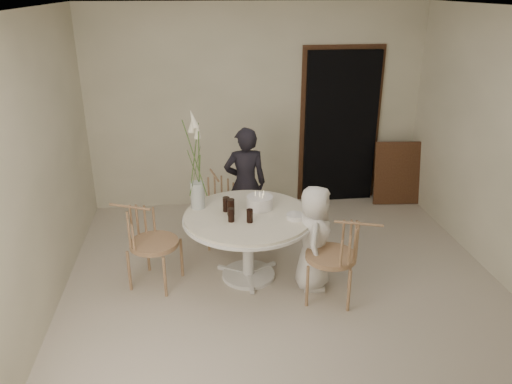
{
  "coord_description": "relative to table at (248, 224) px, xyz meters",
  "views": [
    {
      "loc": [
        -0.84,
        -4.3,
        2.88
      ],
      "look_at": [
        -0.26,
        0.3,
        0.95
      ],
      "focal_mm": 35.0,
      "sensor_mm": 36.0,
      "label": 1
    }
  ],
  "objects": [
    {
      "name": "ground",
      "position": [
        0.35,
        -0.25,
        -0.62
      ],
      "size": [
        4.5,
        4.5,
        0.0
      ],
      "primitive_type": "plane",
      "color": "beige",
      "rests_on": "ground"
    },
    {
      "name": "room_shell",
      "position": [
        0.35,
        -0.25,
        1.0
      ],
      "size": [
        4.5,
        4.5,
        4.5
      ],
      "color": "silver",
      "rests_on": "ground"
    },
    {
      "name": "doorway",
      "position": [
        1.5,
        1.94,
        0.43
      ],
      "size": [
        1.0,
        0.1,
        2.1
      ],
      "primitive_type": "cube",
      "color": "black",
      "rests_on": "ground"
    },
    {
      "name": "door_trim",
      "position": [
        1.5,
        1.98,
        0.49
      ],
      "size": [
        1.12,
        0.03,
        2.22
      ],
      "primitive_type": "cube",
      "color": "#57341D",
      "rests_on": "ground"
    },
    {
      "name": "table",
      "position": [
        0.0,
        0.0,
        0.0
      ],
      "size": [
        1.33,
        1.33,
        0.73
      ],
      "color": "white",
      "rests_on": "ground"
    },
    {
      "name": "picture_frame",
      "position": [
        2.3,
        1.7,
        -0.18
      ],
      "size": [
        0.68,
        0.26,
        0.88
      ],
      "primitive_type": "cube",
      "rotation": [
        -0.17,
        0.0,
        -0.09
      ],
      "color": "#57341D",
      "rests_on": "ground"
    },
    {
      "name": "chair_far",
      "position": [
        -0.27,
        0.94,
        -0.1
      ],
      "size": [
        0.49,
        0.52,
        0.79
      ],
      "rotation": [
        0.0,
        0.0,
        0.19
      ],
      "color": "#A27D57",
      "rests_on": "ground"
    },
    {
      "name": "chair_right",
      "position": [
        0.86,
        -0.51,
        -0.06
      ],
      "size": [
        0.6,
        0.58,
        0.85
      ],
      "rotation": [
        0.0,
        0.0,
        -1.9
      ],
      "color": "#A27D57",
      "rests_on": "ground"
    },
    {
      "name": "chair_left",
      "position": [
        -1.07,
        0.04,
        -0.06
      ],
      "size": [
        0.62,
        0.6,
        0.86
      ],
      "rotation": [
        0.0,
        0.0,
        1.16
      ],
      "color": "#A27D57",
      "rests_on": "ground"
    },
    {
      "name": "girl",
      "position": [
        0.07,
        0.92,
        0.08
      ],
      "size": [
        0.52,
        0.35,
        1.39
      ],
      "primitive_type": "imported",
      "rotation": [
        0.0,
        0.0,
        3.18
      ],
      "color": "black",
      "rests_on": "ground"
    },
    {
      "name": "boy",
      "position": [
        0.63,
        -0.26,
        -0.07
      ],
      "size": [
        0.47,
        0.61,
        1.1
      ],
      "primitive_type": "imported",
      "rotation": [
        0.0,
        0.0,
        1.32
      ],
      "color": "white",
      "rests_on": "ground"
    },
    {
      "name": "birthday_cake",
      "position": [
        0.14,
        0.14,
        0.18
      ],
      "size": [
        0.27,
        0.27,
        0.18
      ],
      "rotation": [
        0.0,
        0.0,
        -0.09
      ],
      "color": "white",
      "rests_on": "table"
    },
    {
      "name": "cola_tumbler_a",
      "position": [
        -0.17,
        0.02,
        0.2
      ],
      "size": [
        0.09,
        0.09,
        0.17
      ],
      "primitive_type": "cylinder",
      "rotation": [
        0.0,
        0.0,
        0.16
      ],
      "color": "black",
      "rests_on": "table"
    },
    {
      "name": "cola_tumbler_b",
      "position": [
        -0.0,
        -0.18,
        0.18
      ],
      "size": [
        0.08,
        0.08,
        0.14
      ],
      "primitive_type": "cylinder",
      "rotation": [
        0.0,
        0.0,
        0.31
      ],
      "color": "black",
      "rests_on": "table"
    },
    {
      "name": "cola_tumbler_c",
      "position": [
        -0.18,
        -0.14,
        0.18
      ],
      "size": [
        0.07,
        0.07,
        0.14
      ],
      "primitive_type": "cylinder",
      "rotation": [
        0.0,
        0.0,
        -0.05
      ],
      "color": "black",
      "rests_on": "table"
    },
    {
      "name": "cola_tumbler_d",
      "position": [
        -0.21,
        0.11,
        0.19
      ],
      "size": [
        0.09,
        0.09,
        0.15
      ],
      "primitive_type": "cylinder",
      "rotation": [
        0.0,
        0.0,
        -0.29
      ],
      "color": "black",
      "rests_on": "table"
    },
    {
      "name": "plate_stack",
      "position": [
        0.46,
        -0.16,
        0.14
      ],
      "size": [
        0.2,
        0.2,
        0.04
      ],
      "primitive_type": "cylinder",
      "rotation": [
        0.0,
        0.0,
        0.12
      ],
      "color": "white",
      "rests_on": "table"
    },
    {
      "name": "flower_vase",
      "position": [
        -0.5,
        0.23,
        0.48
      ],
      "size": [
        0.15,
        0.15,
        1.04
      ],
      "rotation": [
        0.0,
        0.0,
        -0.12
      ],
      "color": "#B9C2BD",
      "rests_on": "table"
    }
  ]
}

